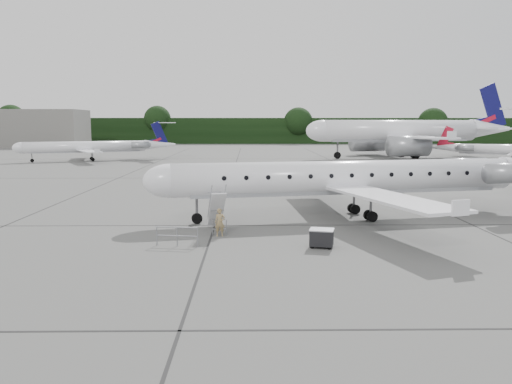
{
  "coord_description": "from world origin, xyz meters",
  "views": [
    {
      "loc": [
        -4.62,
        -27.51,
        6.39
      ],
      "look_at": [
        -4.23,
        2.04,
        2.3
      ],
      "focal_mm": 35.0,
      "sensor_mm": 36.0,
      "label": 1
    }
  ],
  "objects": [
    {
      "name": "airstair",
      "position": [
        -6.57,
        1.7,
        1.22
      ],
      "size": [
        1.31,
        2.64,
        2.43
      ],
      "primitive_type": null,
      "rotation": [
        0.0,
        0.0,
        0.19
      ],
      "color": "white",
      "rests_on": "ground"
    },
    {
      "name": "treeline",
      "position": [
        0.0,
        130.0,
        4.0
      ],
      "size": [
        260.0,
        4.0,
        8.0
      ],
      "primitive_type": "cube",
      "color": "black",
      "rests_on": "ground"
    },
    {
      "name": "ground",
      "position": [
        0.0,
        0.0,
        0.0
      ],
      "size": [
        320.0,
        320.0,
        0.0
      ],
      "primitive_type": "plane",
      "color": "slate",
      "rests_on": "ground"
    },
    {
      "name": "safety_railing",
      "position": [
        -8.41,
        -1.97,
        0.5
      ],
      "size": [
        2.19,
        0.4,
        1.0
      ],
      "primitive_type": null,
      "rotation": [
        0.0,
        0.0,
        -0.14
      ],
      "color": "gray",
      "rests_on": "ground"
    },
    {
      "name": "passenger",
      "position": [
        -6.3,
        0.31,
        0.8
      ],
      "size": [
        0.63,
        0.45,
        1.6
      ],
      "primitive_type": "imported",
      "rotation": [
        0.0,
        0.0,
        0.13
      ],
      "color": "#9A8254",
      "rests_on": "ground"
    },
    {
      "name": "main_regional_jet",
      "position": [
        2.02,
        5.79,
        3.88
      ],
      "size": [
        33.82,
        27.1,
        7.76
      ],
      "primitive_type": null,
      "rotation": [
        0.0,
        0.0,
        0.19
      ],
      "color": "white",
      "rests_on": "ground"
    },
    {
      "name": "terminal_building",
      "position": [
        -70.0,
        110.0,
        5.0
      ],
      "size": [
        40.0,
        14.0,
        10.0
      ],
      "primitive_type": "cube",
      "color": "slate",
      "rests_on": "ground"
    },
    {
      "name": "bg_narrowbody",
      "position": [
        23.24,
        65.19,
        6.94
      ],
      "size": [
        43.71,
        35.42,
        13.89
      ],
      "primitive_type": null,
      "rotation": [
        0.0,
        0.0,
        0.21
      ],
      "color": "white",
      "rests_on": "ground"
    },
    {
      "name": "baggage_cart",
      "position": [
        -0.89,
        -2.35,
        0.51
      ],
      "size": [
        1.37,
        1.2,
        1.02
      ],
      "primitive_type": null,
      "rotation": [
        0.0,
        0.0,
        -0.23
      ],
      "color": "black",
      "rests_on": "ground"
    },
    {
      "name": "bg_regional_left",
      "position": [
        -32.46,
        57.98,
        3.33
      ],
      "size": [
        30.41,
        26.51,
        6.66
      ],
      "primitive_type": null,
      "rotation": [
        0.0,
        0.0,
        0.39
      ],
      "color": "white",
      "rests_on": "ground"
    }
  ]
}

